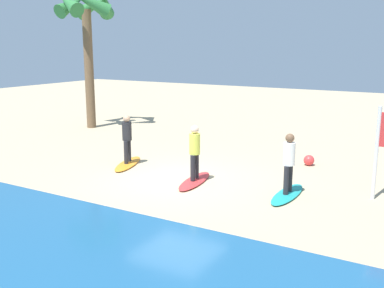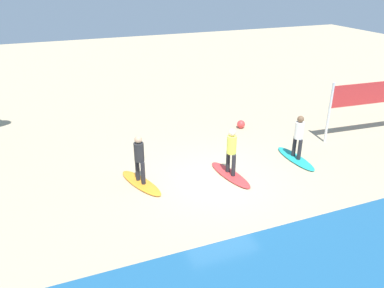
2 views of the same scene
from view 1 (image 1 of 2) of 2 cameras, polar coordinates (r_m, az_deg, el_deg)
name	(u,v)px [view 1 (image 1 of 2)]	position (r m, az deg, el deg)	size (l,w,h in m)	color
ground_plane	(177,180)	(14.06, -1.84, -4.48)	(60.00, 60.00, 0.00)	tan
surfboard_teal	(287,194)	(12.88, 11.73, -6.11)	(2.10, 0.56, 0.09)	teal
surfer_teal	(289,159)	(12.61, 11.93, -1.83)	(0.32, 0.46, 1.64)	#232328
surfboard_red	(195,181)	(13.81, 0.33, -4.59)	(2.10, 0.56, 0.09)	red
surfer_red	(195,149)	(13.55, 0.33, -0.58)	(0.32, 0.46, 1.64)	#232328
surfboard_orange	(128,164)	(15.90, -7.95, -2.43)	(2.10, 0.56, 0.09)	orange
surfer_orange	(127,135)	(15.68, -8.06, 1.07)	(0.32, 0.44, 1.64)	#232328
palm_tree	(87,17)	(23.07, -12.94, 15.07)	(2.88, 3.03, 6.60)	brown
beach_ball	(309,160)	(16.16, 14.29, -1.96)	(0.36, 0.36, 0.36)	#E53838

